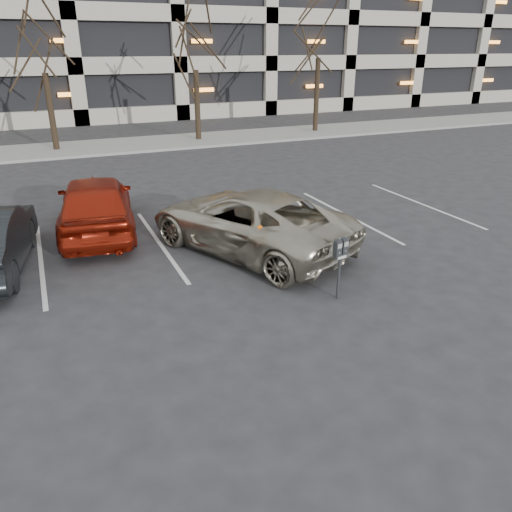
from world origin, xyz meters
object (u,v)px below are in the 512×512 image
tree_d (321,8)px  suv_silver (249,221)px  parking_meter (340,254)px  tree_b (37,21)px  tree_c (194,23)px  car_red (96,204)px

tree_d → suv_silver: tree_d is taller
parking_meter → tree_d: bearing=48.6°
parking_meter → tree_b: bearing=90.1°
tree_b → tree_c: tree_c is taller
parking_meter → suv_silver: size_ratio=0.21×
tree_d → parking_meter: bearing=-118.7°
tree_c → parking_meter: (-2.89, -18.05, -4.67)m
tree_b → parking_meter: size_ratio=6.22×
tree_b → parking_meter: tree_b is taller
tree_b → car_red: tree_b is taller
tree_b → tree_c: bearing=0.0°
tree_c → parking_meter: 18.87m
tree_c → parking_meter: bearing=-99.1°
tree_b → parking_meter: 19.09m
tree_c → car_red: tree_c is taller
tree_b → tree_d: 14.02m
car_red → tree_d: bearing=-130.6°
tree_d → suv_silver: bearing=-125.0°
tree_d → car_red: size_ratio=1.92×
suv_silver → car_red: car_red is taller
parking_meter → car_red: car_red is taller
tree_d → tree_c: bearing=180.0°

